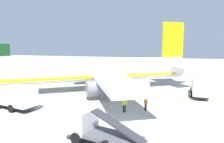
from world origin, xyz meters
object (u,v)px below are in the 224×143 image
Objects in this scene: airliner_foreground at (90,70)px; crew_marshaller at (124,104)px; cargo_container_mid at (144,88)px; crew_loader_left at (146,102)px; service_truck_fuel at (15,96)px; service_truck_baggage at (92,126)px; service_truck_catering at (200,86)px.

airliner_foreground is 20.46× the size of crew_marshaller.
crew_marshaller is at bearing 179.02° from cargo_container_mid.
cargo_container_mid is 8.66m from crew_loader_left.
service_truck_fuel reaches higher than cargo_container_mid.
service_truck_baggage is 17.47m from cargo_container_mid.
service_truck_catering is 3.87× the size of crew_marshaller.
airliner_foreground is 5.62× the size of service_truck_fuel.
service_truck_baggage is at bearing -153.11° from airliner_foreground.
crew_marshaller is (-11.08, 8.30, -0.57)m from service_truck_catering.
service_truck_catering is (18.78, -8.57, 0.38)m from service_truck_baggage.
airliner_foreground is at bearing 43.83° from crew_marshaller.
crew_marshaller is 2.54m from crew_loader_left.
cargo_container_mid is 9.76m from crew_marshaller.
crew_loader_left is (-7.88, -11.00, -2.34)m from airliner_foreground.
crew_loader_left is at bearing -15.01° from service_truck_baggage.
airliner_foreground is 5.28× the size of service_truck_catering.
cargo_container_mid is at bearing -86.53° from airliner_foreground.
airliner_foreground is at bearing 26.89° from service_truck_baggage.
cargo_container_mid is at bearing -44.01° from service_truck_fuel.
service_truck_fuel reaches higher than crew_marshaller.
crew_loader_left is (-9.75, 6.14, -0.51)m from service_truck_catering.
crew_marshaller is at bearing -136.17° from airliner_foreground.
cargo_container_mid is (0.55, -9.01, -2.53)m from airliner_foreground.
service_truck_catering reaches higher than service_truck_fuel.
airliner_foreground reaches higher than service_truck_fuel.
service_truck_baggage is 3.69× the size of crew_loader_left.
service_truck_fuel is 13.01m from crew_marshaller.
service_truck_baggage is at bearing -109.29° from service_truck_fuel.
airliner_foreground is 13.73m from crew_loader_left.
service_truck_fuel is 18.31m from cargo_container_mid.
service_truck_baggage is at bearing 178.03° from crew_marshaller.
crew_loader_left is at bearing -58.22° from crew_marshaller.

